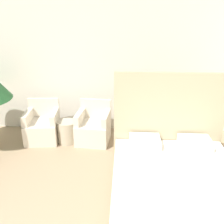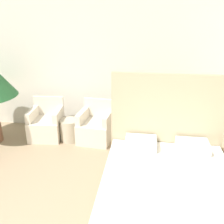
{
  "view_description": "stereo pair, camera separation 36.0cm",
  "coord_description": "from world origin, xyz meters",
  "px_view_note": "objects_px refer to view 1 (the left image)",
  "views": [
    {
      "loc": [
        0.62,
        -1.43,
        2.37
      ],
      "look_at": [
        0.41,
        2.62,
        0.79
      ],
      "focal_mm": 40.0,
      "sensor_mm": 36.0,
      "label": 1
    },
    {
      "loc": [
        0.98,
        -1.39,
        2.37
      ],
      "look_at": [
        0.41,
        2.62,
        0.79
      ],
      "focal_mm": 40.0,
      "sensor_mm": 36.0,
      "label": 2
    }
  ],
  "objects_px": {
    "bed": "(177,186)",
    "armchair_near_window_left": "(43,127)",
    "armchair_near_window_right": "(93,129)",
    "side_table": "(67,132)"
  },
  "relations": [
    {
      "from": "bed",
      "to": "armchair_near_window_left",
      "type": "height_order",
      "value": "bed"
    },
    {
      "from": "armchair_near_window_right",
      "to": "armchair_near_window_left",
      "type": "bearing_deg",
      "value": -174.69
    },
    {
      "from": "armchair_near_window_left",
      "to": "armchair_near_window_right",
      "type": "bearing_deg",
      "value": -5.39
    },
    {
      "from": "armchair_near_window_left",
      "to": "armchair_near_window_right",
      "type": "distance_m",
      "value": 1.02
    },
    {
      "from": "bed",
      "to": "side_table",
      "type": "relative_size",
      "value": 4.76
    },
    {
      "from": "bed",
      "to": "armchair_near_window_right",
      "type": "height_order",
      "value": "bed"
    },
    {
      "from": "bed",
      "to": "side_table",
      "type": "bearing_deg",
      "value": 136.39
    },
    {
      "from": "armchair_near_window_left",
      "to": "bed",
      "type": "bearing_deg",
      "value": -42.95
    },
    {
      "from": "armchair_near_window_left",
      "to": "side_table",
      "type": "distance_m",
      "value": 0.52
    },
    {
      "from": "armchair_near_window_right",
      "to": "side_table",
      "type": "bearing_deg",
      "value": -167.81
    }
  ]
}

